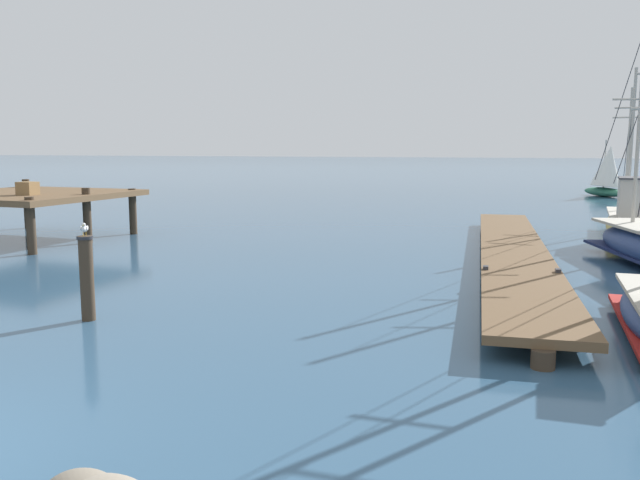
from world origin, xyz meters
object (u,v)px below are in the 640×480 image
(fishing_boat_0, at_px, (627,220))
(mooring_piling, at_px, (87,277))
(perched_seagull, at_px, (84,228))
(distant_sailboat, at_px, (607,172))

(fishing_boat_0, distance_m, mooring_piling, 19.32)
(perched_seagull, bearing_deg, distant_sailboat, 72.28)
(fishing_boat_0, bearing_deg, distant_sailboat, 87.56)
(perched_seagull, height_order, distant_sailboat, distant_sailboat)
(fishing_boat_0, xyz_separation_m, mooring_piling, (-10.97, -15.90, 0.20))
(fishing_boat_0, height_order, mooring_piling, fishing_boat_0)
(fishing_boat_0, bearing_deg, mooring_piling, -124.61)
(mooring_piling, xyz_separation_m, distant_sailboat, (11.88, 37.19, 0.81))
(mooring_piling, height_order, perched_seagull, perched_seagull)
(mooring_piling, bearing_deg, perched_seagull, 123.78)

